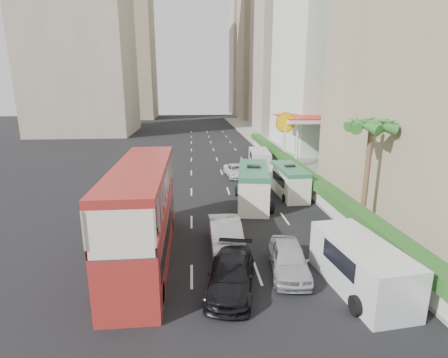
{
  "coord_description": "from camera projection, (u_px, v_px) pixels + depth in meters",
  "views": [
    {
      "loc": [
        -3.42,
        -17.02,
        8.75
      ],
      "look_at": [
        -1.5,
        4.0,
        3.2
      ],
      "focal_mm": 28.0,
      "sensor_mm": 36.0,
      "label": 1
    }
  ],
  "objects": [
    {
      "name": "tower_mid",
      "position": [
        296.0,
        4.0,
        70.0
      ],
      "size": [
        16.0,
        16.0,
        50.0
      ],
      "primitive_type": "cube",
      "color": "tan",
      "rests_on": "ground"
    },
    {
      "name": "hedge",
      "position": [
        296.0,
        167.0,
        32.55
      ],
      "size": [
        1.1,
        44.0,
        0.7
      ],
      "primitive_type": "cube",
      "color": "#2D6626",
      "rests_on": "kerb_wall"
    },
    {
      "name": "double_decker_bus",
      "position": [
        143.0,
        214.0,
        17.74
      ],
      "size": [
        2.5,
        11.0,
        5.06
      ],
      "primitive_type": "cube",
      "color": "maroon",
      "rests_on": "ground"
    },
    {
      "name": "minibus_far",
      "position": [
        289.0,
        181.0,
        28.96
      ],
      "size": [
        1.96,
        5.55,
        2.44
      ],
      "primitive_type": "cube",
      "rotation": [
        0.0,
        0.0,
        0.02
      ],
      "color": "silver",
      "rests_on": "ground"
    },
    {
      "name": "palm_tree",
      "position": [
        367.0,
        173.0,
        22.59
      ],
      "size": [
        0.36,
        0.36,
        6.4
      ],
      "primitive_type": "cylinder",
      "color": "brown",
      "rests_on": "sidewalk"
    },
    {
      "name": "sidewalk",
      "position": [
        292.0,
        159.0,
        43.76
      ],
      "size": [
        6.0,
        120.0,
        0.18
      ],
      "primitive_type": "cube",
      "color": "#99968C",
      "rests_on": "ground"
    },
    {
      "name": "shell_station",
      "position": [
        306.0,
        140.0,
        41.24
      ],
      "size": [
        6.5,
        8.0,
        5.5
      ],
      "primitive_type": "cube",
      "color": "silver",
      "rests_on": "ground"
    },
    {
      "name": "tower_left_b",
      "position": [
        123.0,
        35.0,
        97.82
      ],
      "size": [
        16.0,
        16.0,
        46.0
      ],
      "primitive_type": "cube",
      "color": "tan",
      "rests_on": "ground"
    },
    {
      "name": "ground_plane",
      "position": [
        258.0,
        254.0,
        18.91
      ],
      "size": [
        200.0,
        200.0,
        0.0
      ],
      "primitive_type": "plane",
      "color": "black",
      "rests_on": "ground"
    },
    {
      "name": "kerb_wall",
      "position": [
        296.0,
        176.0,
        32.77
      ],
      "size": [
        0.3,
        44.0,
        1.0
      ],
      "primitive_type": "cube",
      "color": "silver",
      "rests_on": "sidewalk"
    },
    {
      "name": "van_asset",
      "position": [
        237.0,
        176.0,
        35.41
      ],
      "size": [
        2.48,
        4.55,
        1.21
      ],
      "primitive_type": "imported",
      "rotation": [
        0.0,
        0.0,
        0.11
      ],
      "color": "silver",
      "rests_on": "ground"
    },
    {
      "name": "panel_van_near",
      "position": [
        360.0,
        266.0,
        15.41
      ],
      "size": [
        2.79,
        5.75,
        2.22
      ],
      "primitive_type": "cube",
      "rotation": [
        0.0,
        0.0,
        0.1
      ],
      "color": "silver",
      "rests_on": "ground"
    },
    {
      "name": "car_silver_lane_a",
      "position": [
        226.0,
        248.0,
        19.58
      ],
      "size": [
        1.8,
        4.96,
        1.63
      ],
      "primitive_type": "imported",
      "rotation": [
        0.0,
        0.0,
        0.02
      ],
      "color": "silver",
      "rests_on": "ground"
    },
    {
      "name": "car_silver_lane_b",
      "position": [
        288.0,
        273.0,
        17.02
      ],
      "size": [
        2.27,
        4.52,
        1.48
      ],
      "primitive_type": "imported",
      "rotation": [
        0.0,
        0.0,
        -0.13
      ],
      "color": "silver",
      "rests_on": "ground"
    },
    {
      "name": "minibus_near",
      "position": [
        253.0,
        186.0,
        26.74
      ],
      "size": [
        3.16,
        6.76,
        2.88
      ],
      "primitive_type": "cube",
      "rotation": [
        0.0,
        0.0,
        -0.16
      ],
      "color": "silver",
      "rests_on": "ground"
    },
    {
      "name": "panel_van_far",
      "position": [
        259.0,
        159.0,
        39.13
      ],
      "size": [
        2.3,
        5.03,
        1.96
      ],
      "primitive_type": "cube",
      "rotation": [
        0.0,
        0.0,
        -0.07
      ],
      "color": "silver",
      "rests_on": "ground"
    },
    {
      "name": "tower_far_b",
      "position": [
        252.0,
        52.0,
        115.49
      ],
      "size": [
        14.0,
        14.0,
        40.0
      ],
      "primitive_type": "cube",
      "color": "tan",
      "rests_on": "ground"
    },
    {
      "name": "tower_far_a",
      "position": [
        266.0,
        37.0,
        93.79
      ],
      "size": [
        14.0,
        14.0,
        44.0
      ],
      "primitive_type": "cube",
      "color": "tan",
      "rests_on": "ground"
    },
    {
      "name": "car_black",
      "position": [
        231.0,
        289.0,
        15.67
      ],
      "size": [
        2.92,
        5.16,
        1.41
      ],
      "primitive_type": "imported",
      "rotation": [
        0.0,
        0.0,
        -0.2
      ],
      "color": "black",
      "rests_on": "ground"
    }
  ]
}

